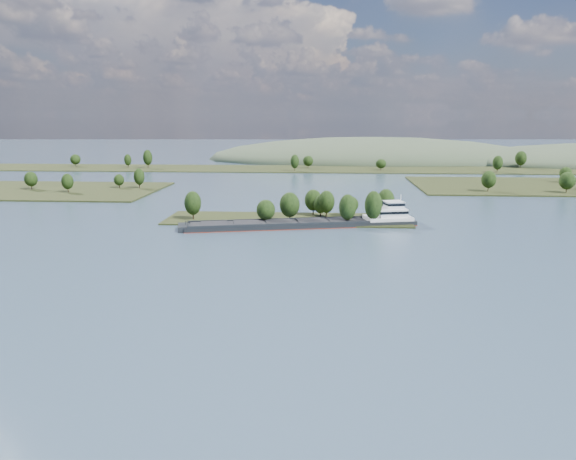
{
  "coord_description": "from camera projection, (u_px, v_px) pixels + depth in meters",
  "views": [
    {
      "loc": [
        15.96,
        -47.04,
        42.41
      ],
      "look_at": [
        3.66,
        130.0,
        6.0
      ],
      "focal_mm": 35.0,
      "sensor_mm": 36.0,
      "label": 1
    }
  ],
  "objects": [
    {
      "name": "cargo_barge",
      "position": [
        316.0,
        222.0,
        217.87
      ],
      "size": [
        92.05,
        31.55,
        12.44
      ],
      "color": "black",
      "rests_on": "ground"
    },
    {
      "name": "back_shoreline",
      "position": [
        315.0,
        169.0,
        445.69
      ],
      "size": [
        900.0,
        60.0,
        15.98
      ],
      "color": "black",
      "rests_on": "ground"
    },
    {
      "name": "tree_island",
      "position": [
        304.0,
        211.0,
        228.98
      ],
      "size": [
        100.0,
        30.88,
        14.5
      ],
      "color": "black",
      "rests_on": "ground"
    },
    {
      "name": "hill_west",
      "position": [
        373.0,
        160.0,
        540.12
      ],
      "size": [
        320.0,
        160.0,
        44.0
      ],
      "primitive_type": "ellipsoid",
      "color": "#394731",
      "rests_on": "ground"
    },
    {
      "name": "ground",
      "position": [
        274.0,
        255.0,
        172.85
      ],
      "size": [
        1800.0,
        1800.0,
        0.0
      ],
      "primitive_type": "plane",
      "color": "#324157",
      "rests_on": "ground"
    }
  ]
}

